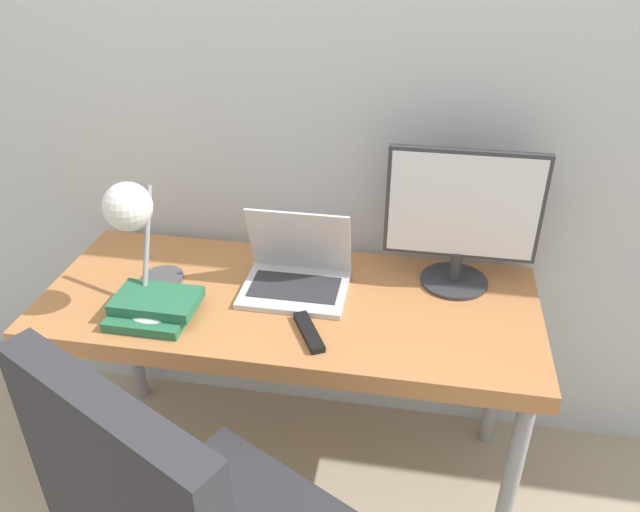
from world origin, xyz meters
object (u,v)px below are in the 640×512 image
laptop (296,273)px  game_controller (152,317)px  desk_lamp (132,215)px  book_stack (154,307)px  monitor (462,215)px

laptop → game_controller: 0.46m
laptop → game_controller: laptop is taller
desk_lamp → book_stack: (0.05, -0.06, -0.27)m
laptop → monitor: monitor is taller
laptop → book_stack: bearing=-149.9°
desk_lamp → game_controller: (0.06, -0.09, -0.28)m
desk_lamp → game_controller: 0.30m
monitor → laptop: bearing=-166.6°
monitor → book_stack: size_ratio=1.87×
laptop → book_stack: size_ratio=1.31×
laptop → monitor: (0.49, 0.12, 0.19)m
book_stack → game_controller: (0.01, -0.04, -0.01)m
monitor → desk_lamp: monitor is taller
game_controller → book_stack: bearing=100.4°
desk_lamp → game_controller: size_ratio=2.84×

